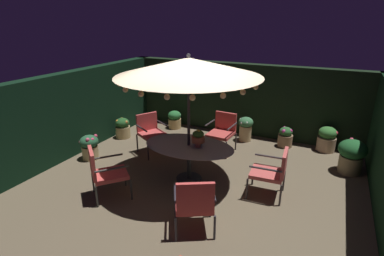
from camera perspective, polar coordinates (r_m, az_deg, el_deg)
ground_plane at (r=6.02m, az=0.05°, el=-11.02°), size 6.86×6.94×0.02m
hedge_backdrop_rear at (r=8.55m, az=9.68°, el=5.43°), size 6.86×0.30×1.96m
hedge_backdrop_left at (r=7.51m, az=-23.22°, el=2.00°), size 0.30×6.94×1.96m
patio_dining_table at (r=5.97m, az=-0.60°, el=-4.28°), size 1.83×1.20×0.76m
patio_umbrella at (r=5.50m, az=-0.67°, el=11.44°), size 2.69×2.69×2.52m
centerpiece_planter at (r=5.76m, az=1.19°, el=-1.76°), size 0.25×0.25×0.35m
patio_chair_north at (r=7.30m, az=-7.85°, el=-0.42°), size 0.81×0.81×0.95m
patio_chair_northeast at (r=5.65m, az=-16.35°, el=-7.74°), size 0.83×0.84×0.97m
patio_chair_east at (r=4.58m, az=0.48°, el=-13.82°), size 0.80×0.79×0.96m
patio_chair_southeast at (r=5.66m, az=15.06°, el=-7.69°), size 0.65×0.61×0.92m
patio_chair_south at (r=7.36m, az=5.79°, el=-0.31°), size 0.64×0.67×0.94m
potted_plant_back_left at (r=7.16m, az=27.97°, el=-4.51°), size 0.57×0.57×0.73m
potted_plant_left_near at (r=8.46m, az=-12.97°, el=0.06°), size 0.39×0.39×0.55m
potted_plant_back_right at (r=8.11m, az=24.16°, el=-1.87°), size 0.45×0.44×0.62m
potted_plant_left_far at (r=7.37m, az=-18.83°, el=-3.26°), size 0.42×0.42×0.58m
potted_plant_right_near at (r=8.02m, az=17.26°, el=-1.65°), size 0.36×0.36×0.52m
potted_plant_back_center at (r=8.12m, az=10.10°, el=0.09°), size 0.39×0.39×0.65m
potted_plant_right_far at (r=8.97m, az=-3.32°, el=1.66°), size 0.39×0.39×0.53m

